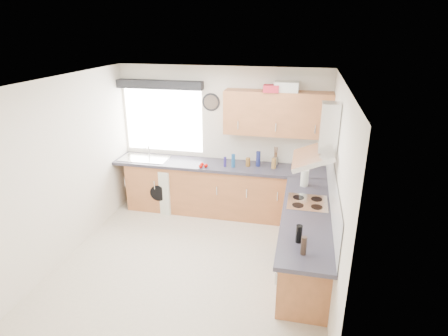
% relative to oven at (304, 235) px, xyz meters
% --- Properties ---
extents(ground_plane, '(3.60, 3.60, 0.00)m').
position_rel_oven_xyz_m(ground_plane, '(-1.50, -0.30, -0.42)').
color(ground_plane, beige).
extents(ceiling, '(3.60, 3.60, 0.02)m').
position_rel_oven_xyz_m(ceiling, '(-1.50, -0.30, 2.08)').
color(ceiling, white).
rests_on(ceiling, wall_back).
extents(wall_back, '(3.60, 0.02, 2.50)m').
position_rel_oven_xyz_m(wall_back, '(-1.50, 1.50, 0.82)').
color(wall_back, silver).
rests_on(wall_back, ground_plane).
extents(wall_front, '(3.60, 0.02, 2.50)m').
position_rel_oven_xyz_m(wall_front, '(-1.50, -2.10, 0.82)').
color(wall_front, silver).
rests_on(wall_front, ground_plane).
extents(wall_left, '(0.02, 3.60, 2.50)m').
position_rel_oven_xyz_m(wall_left, '(-3.30, -0.30, 0.82)').
color(wall_left, silver).
rests_on(wall_left, ground_plane).
extents(wall_right, '(0.02, 3.60, 2.50)m').
position_rel_oven_xyz_m(wall_right, '(0.30, -0.30, 0.82)').
color(wall_right, silver).
rests_on(wall_right, ground_plane).
extents(window, '(1.40, 0.02, 1.10)m').
position_rel_oven_xyz_m(window, '(-2.55, 1.49, 1.12)').
color(window, beige).
rests_on(window, wall_back).
extents(window_blind, '(1.50, 0.18, 0.14)m').
position_rel_oven_xyz_m(window_blind, '(-2.55, 1.40, 1.76)').
color(window_blind, black).
rests_on(window_blind, wall_back).
extents(splashback, '(0.01, 3.00, 0.54)m').
position_rel_oven_xyz_m(splashback, '(0.29, 0.00, 0.75)').
color(splashback, white).
rests_on(splashback, wall_right).
extents(base_cab_back, '(3.00, 0.58, 0.86)m').
position_rel_oven_xyz_m(base_cab_back, '(-1.60, 1.21, 0.01)').
color(base_cab_back, '#945730').
rests_on(base_cab_back, ground_plane).
extents(base_cab_corner, '(0.60, 0.60, 0.86)m').
position_rel_oven_xyz_m(base_cab_corner, '(0.00, 1.20, 0.01)').
color(base_cab_corner, '#945730').
rests_on(base_cab_corner, ground_plane).
extents(base_cab_right, '(0.58, 2.10, 0.86)m').
position_rel_oven_xyz_m(base_cab_right, '(0.01, -0.15, 0.01)').
color(base_cab_right, '#945730').
rests_on(base_cab_right, ground_plane).
extents(worktop_back, '(3.60, 0.62, 0.05)m').
position_rel_oven_xyz_m(worktop_back, '(-1.50, 1.20, 0.46)').
color(worktop_back, '#2A2731').
rests_on(worktop_back, base_cab_back).
extents(worktop_right, '(0.62, 2.42, 0.05)m').
position_rel_oven_xyz_m(worktop_right, '(0.00, -0.30, 0.46)').
color(worktop_right, '#2A2731').
rests_on(worktop_right, base_cab_right).
extents(sink, '(0.84, 0.46, 0.10)m').
position_rel_oven_xyz_m(sink, '(-2.83, 1.20, 0.52)').
color(sink, silver).
rests_on(sink, worktop_back).
extents(oven, '(0.56, 0.58, 0.85)m').
position_rel_oven_xyz_m(oven, '(0.00, 0.00, 0.00)').
color(oven, black).
rests_on(oven, ground_plane).
extents(hob_plate, '(0.52, 0.52, 0.01)m').
position_rel_oven_xyz_m(hob_plate, '(0.00, 0.00, 0.49)').
color(hob_plate, silver).
rests_on(hob_plate, worktop_right).
extents(extractor_hood, '(0.52, 0.78, 0.66)m').
position_rel_oven_xyz_m(extractor_hood, '(0.10, -0.00, 1.34)').
color(extractor_hood, silver).
rests_on(extractor_hood, wall_right).
extents(upper_cabinets, '(1.70, 0.35, 0.70)m').
position_rel_oven_xyz_m(upper_cabinets, '(-0.55, 1.32, 1.38)').
color(upper_cabinets, '#945730').
rests_on(upper_cabinets, wall_back).
extents(washing_machine, '(0.64, 0.62, 0.79)m').
position_rel_oven_xyz_m(washing_machine, '(-2.50, 1.19, -0.03)').
color(washing_machine, beige).
rests_on(washing_machine, ground_plane).
extents(wall_clock, '(0.30, 0.04, 0.30)m').
position_rel_oven_xyz_m(wall_clock, '(-1.68, 1.48, 1.48)').
color(wall_clock, black).
rests_on(wall_clock, wall_back).
extents(casserole, '(0.37, 0.27, 0.15)m').
position_rel_oven_xyz_m(casserole, '(-0.43, 1.31, 1.80)').
color(casserole, beige).
rests_on(casserole, upper_cabinets).
extents(storage_box, '(0.24, 0.20, 0.11)m').
position_rel_oven_xyz_m(storage_box, '(-0.66, 1.22, 1.78)').
color(storage_box, '#AD1E2C').
rests_on(storage_box, upper_cabinets).
extents(utensil_pot, '(0.09, 0.09, 0.13)m').
position_rel_oven_xyz_m(utensil_pot, '(-0.55, 1.40, 0.55)').
color(utensil_pot, slate).
rests_on(utensil_pot, worktop_back).
extents(kitchen_roll, '(0.14, 0.14, 0.25)m').
position_rel_oven_xyz_m(kitchen_roll, '(-0.06, 0.58, 0.61)').
color(kitchen_roll, beige).
rests_on(kitchen_roll, worktop_right).
extents(tomato_cluster, '(0.17, 0.17, 0.06)m').
position_rel_oven_xyz_m(tomato_cluster, '(-1.71, 1.00, 0.52)').
color(tomato_cluster, '#B40803').
rests_on(tomato_cluster, worktop_back).
extents(jar_0, '(0.07, 0.07, 0.14)m').
position_rel_oven_xyz_m(jar_0, '(-0.99, 1.21, 0.56)').
color(jar_0, brown).
rests_on(jar_0, worktop_back).
extents(jar_1, '(0.05, 0.05, 0.16)m').
position_rel_oven_xyz_m(jar_1, '(-1.36, 1.11, 0.57)').
color(jar_1, navy).
rests_on(jar_1, worktop_back).
extents(jar_2, '(0.08, 0.08, 0.17)m').
position_rel_oven_xyz_m(jar_2, '(-0.56, 1.20, 0.57)').
color(jar_2, olive).
rests_on(jar_2, worktop_back).
extents(jar_3, '(0.07, 0.07, 0.25)m').
position_rel_oven_xyz_m(jar_3, '(-0.82, 1.26, 0.61)').
color(jar_3, navy).
rests_on(jar_3, worktop_back).
extents(jar_4, '(0.06, 0.06, 0.22)m').
position_rel_oven_xyz_m(jar_4, '(-1.22, 1.12, 0.60)').
color(jar_4, navy).
rests_on(jar_4, worktop_back).
extents(jar_5, '(0.07, 0.07, 0.23)m').
position_rel_oven_xyz_m(jar_5, '(-0.83, 1.30, 0.60)').
color(jar_5, navy).
rests_on(jar_5, worktop_back).
extents(bottle_0, '(0.06, 0.06, 0.20)m').
position_rel_oven_xyz_m(bottle_0, '(-0.03, -1.22, 0.59)').
color(bottle_0, black).
rests_on(bottle_0, worktop_right).
extents(bottle_1, '(0.07, 0.07, 0.20)m').
position_rel_oven_xyz_m(bottle_1, '(-0.08, -0.99, 0.59)').
color(bottle_1, black).
rests_on(bottle_1, worktop_right).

